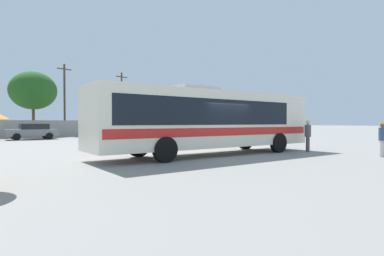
% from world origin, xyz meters
% --- Properties ---
extents(ground_plane, '(300.00, 300.00, 0.00)m').
position_xyz_m(ground_plane, '(0.00, 10.00, 0.00)').
color(ground_plane, gray).
extents(perimeter_wall, '(80.00, 0.30, 1.84)m').
position_xyz_m(perimeter_wall, '(0.00, 25.08, 0.92)').
color(perimeter_wall, '#9E998C').
rests_on(perimeter_wall, ground_plane).
extents(coach_bus_cream_red, '(12.19, 3.23, 3.34)m').
position_xyz_m(coach_bus_cream_red, '(-0.19, 0.61, 1.79)').
color(coach_bus_cream_red, silver).
rests_on(coach_bus_cream_red, ground_plane).
extents(attendant_by_bus_door, '(0.48, 0.48, 1.72)m').
position_xyz_m(attendant_by_bus_door, '(5.27, -1.55, 0.98)').
color(attendant_by_bus_door, '#4C4C51').
rests_on(attendant_by_bus_door, ground_plane).
extents(passenger_waiting_on_apron, '(0.43, 0.43, 1.60)m').
position_xyz_m(passenger_waiting_on_apron, '(5.58, -5.14, 0.91)').
color(passenger_waiting_on_apron, silver).
rests_on(passenger_waiting_on_apron, ground_plane).
extents(parked_car_second_grey, '(4.44, 2.11, 1.48)m').
position_xyz_m(parked_car_second_grey, '(-3.92, 21.38, 0.79)').
color(parked_car_second_grey, slate).
rests_on(parked_car_second_grey, ground_plane).
extents(parked_car_third_grey, '(4.44, 2.18, 1.43)m').
position_xyz_m(parked_car_third_grey, '(2.86, 21.17, 0.77)').
color(parked_car_third_grey, slate).
rests_on(parked_car_third_grey, ground_plane).
extents(utility_pole_near, '(1.78, 0.53, 8.71)m').
position_xyz_m(utility_pole_near, '(1.00, 28.16, 4.54)').
color(utility_pole_near, '#4C3823').
rests_on(utility_pole_near, ground_plane).
extents(utility_pole_far, '(1.79, 0.43, 8.60)m').
position_xyz_m(utility_pole_far, '(8.95, 28.99, 4.48)').
color(utility_pole_far, '#4C3823').
rests_on(utility_pole_far, ground_plane).
extents(roadside_tree_midleft, '(5.22, 5.22, 7.55)m').
position_xyz_m(roadside_tree_midleft, '(-2.33, 28.87, 5.33)').
color(roadside_tree_midleft, brown).
rests_on(roadside_tree_midleft, ground_plane).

